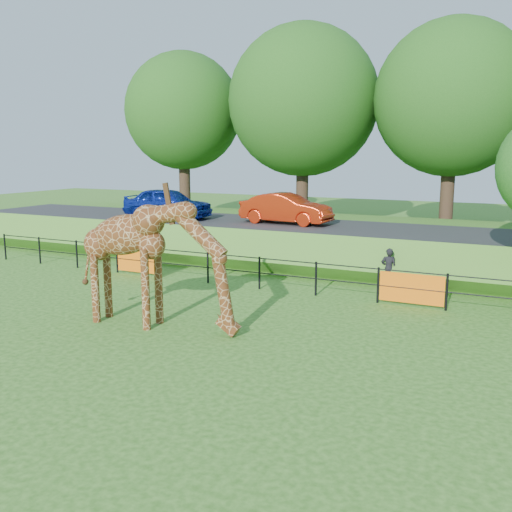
% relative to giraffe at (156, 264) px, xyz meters
% --- Properties ---
extents(ground, '(90.00, 90.00, 0.00)m').
position_rel_giraffe_xyz_m(ground, '(2.60, -3.07, -1.68)').
color(ground, '#2C5E17').
rests_on(ground, ground).
extents(giraffe, '(4.73, 1.10, 3.36)m').
position_rel_giraffe_xyz_m(giraffe, '(0.00, 0.00, 0.00)').
color(giraffe, '#5D2E13').
rests_on(giraffe, ground).
extents(perimeter_fence, '(28.07, 0.10, 1.10)m').
position_rel_giraffe_xyz_m(perimeter_fence, '(2.60, 4.93, -1.13)').
color(perimeter_fence, black).
rests_on(perimeter_fence, ground).
extents(embankment, '(40.00, 9.00, 1.30)m').
position_rel_giraffe_xyz_m(embankment, '(2.60, 12.43, -1.03)').
color(embankment, '#2C5E17').
rests_on(embankment, ground).
extents(road, '(40.00, 5.00, 0.12)m').
position_rel_giraffe_xyz_m(road, '(2.60, 10.93, -0.32)').
color(road, '#2A2A2C').
rests_on(road, embankment).
extents(car_blue, '(4.33, 1.97, 1.44)m').
position_rel_giraffe_xyz_m(car_blue, '(-6.81, 10.39, 0.46)').
color(car_blue, '#152EAF').
rests_on(car_blue, road).
extents(car_red, '(4.10, 1.66, 1.32)m').
position_rel_giraffe_xyz_m(car_red, '(-1.04, 11.01, 0.40)').
color(car_red, red).
rests_on(car_red, road).
extents(visitor, '(0.56, 0.43, 1.39)m').
position_rel_giraffe_xyz_m(visitor, '(4.48, 6.80, -0.98)').
color(visitor, black).
rests_on(visitor, ground).
extents(bg_tree_line, '(37.30, 8.80, 11.82)m').
position_rel_giraffe_xyz_m(bg_tree_line, '(4.49, 18.93, 5.52)').
color(bg_tree_line, '#332117').
rests_on(bg_tree_line, ground).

